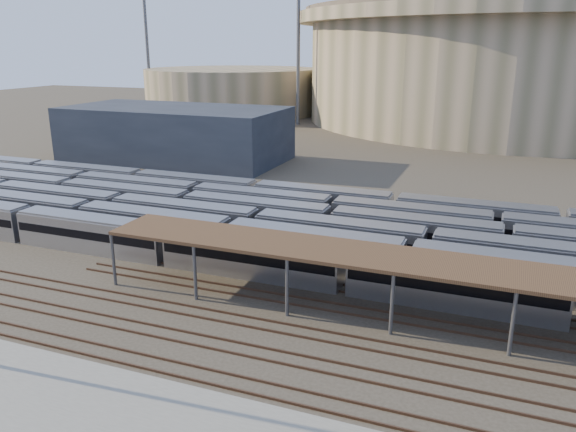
# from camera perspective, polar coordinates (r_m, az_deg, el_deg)

# --- Properties ---
(ground) EXTENTS (420.00, 420.00, 0.00)m
(ground) POSITION_cam_1_polar(r_m,az_deg,el_deg) (49.74, -10.64, -8.79)
(ground) COLOR #383026
(ground) RESTS_ON ground
(subway_trains) EXTENTS (125.51, 23.90, 3.60)m
(subway_trains) POSITION_cam_1_polar(r_m,az_deg,el_deg) (64.46, -2.42, -0.70)
(subway_trains) COLOR #B3B3B8
(subway_trains) RESTS_ON ground
(inspection_shed) EXTENTS (60.30, 6.00, 5.30)m
(inspection_shed) POSITION_cam_1_polar(r_m,az_deg,el_deg) (44.89, 16.75, -5.21)
(inspection_shed) COLOR #515155
(inspection_shed) RESTS_ON ground
(empty_tracks) EXTENTS (170.00, 9.62, 0.18)m
(empty_tracks) POSITION_cam_1_polar(r_m,az_deg,el_deg) (46.03, -13.95, -11.13)
(empty_tracks) COLOR #4C3323
(empty_tracks) RESTS_ON ground
(stadium) EXTENTS (124.00, 124.00, 32.50)m
(stadium) POSITION_cam_1_polar(r_m,az_deg,el_deg) (177.77, 22.12, 14.25)
(stadium) COLOR tan
(stadium) RESTS_ON ground
(secondary_arena) EXTENTS (56.00, 56.00, 14.00)m
(secondary_arena) POSITION_cam_1_polar(r_m,az_deg,el_deg) (188.28, -5.61, 12.57)
(secondary_arena) COLOR tan
(secondary_arena) RESTS_ON ground
(service_building) EXTENTS (42.00, 20.00, 10.00)m
(service_building) POSITION_cam_1_polar(r_m,az_deg,el_deg) (111.30, -11.42, 8.22)
(service_building) COLOR #1E232D
(service_building) RESTS_ON ground
(floodlight_0) EXTENTS (4.00, 1.00, 38.40)m
(floodlight_0) POSITION_cam_1_polar(r_m,az_deg,el_deg) (157.39, 1.05, 16.76)
(floodlight_0) COLOR #515155
(floodlight_0) RESTS_ON ground
(floodlight_1) EXTENTS (4.00, 1.00, 38.40)m
(floodlight_1) POSITION_cam_1_polar(r_m,az_deg,el_deg) (191.91, -14.11, 16.32)
(floodlight_1) COLOR #515155
(floodlight_1) RESTS_ON ground
(floodlight_3) EXTENTS (4.00, 1.00, 38.40)m
(floodlight_3) POSITION_cam_1_polar(r_m,az_deg,el_deg) (200.67, 11.84, 16.48)
(floodlight_3) COLOR #515155
(floodlight_3) RESTS_ON ground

